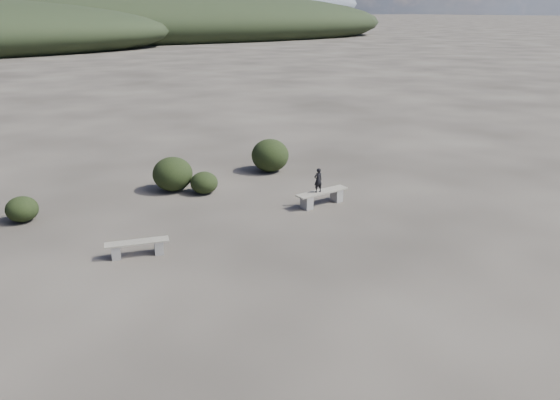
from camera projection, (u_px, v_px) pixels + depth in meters
ground at (348, 287)px, 12.90m from camera, size 1200.00×1200.00×0.00m
bench_left at (137, 247)px, 14.47m from camera, size 1.69×0.76×0.42m
bench_right at (322, 196)px, 18.26m from camera, size 1.96×0.52×0.49m
seated_person at (318, 180)px, 17.96m from camera, size 0.31×0.22×0.82m
shrub_a at (22, 209)px, 16.80m from camera, size 0.97×0.97×0.79m
shrub_b at (173, 174)px, 19.63m from camera, size 1.44×1.44×1.23m
shrub_c at (204, 183)px, 19.39m from camera, size 0.98×0.98×0.78m
shrub_d at (270, 155)px, 21.97m from camera, size 1.51×1.51×1.32m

